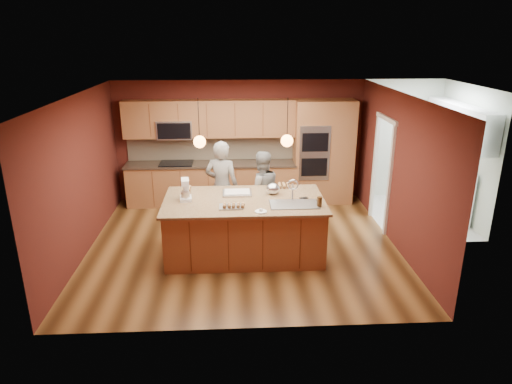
{
  "coord_description": "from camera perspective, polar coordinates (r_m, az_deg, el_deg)",
  "views": [
    {
      "loc": [
        -0.16,
        -7.54,
        3.66
      ],
      "look_at": [
        0.23,
        -0.1,
        1.05
      ],
      "focal_mm": 32.0,
      "sensor_mm": 36.0,
      "label": 1
    }
  ],
  "objects": [
    {
      "name": "mixing_bowl",
      "position": [
        7.93,
        2.14,
        0.43
      ],
      "size": [
        0.24,
        0.24,
        0.21
      ],
      "primitive_type": "ellipsoid",
      "color": "silver",
      "rests_on": "island"
    },
    {
      "name": "cupcakes_rack",
      "position": [
        7.3,
        -2.81,
        -1.68
      ],
      "size": [
        0.36,
        0.15,
        0.07
      ],
      "primitive_type": null,
      "color": "tan",
      "rests_on": "island"
    },
    {
      "name": "sheet_cake",
      "position": [
        7.96,
        -2.37,
        -0.09
      ],
      "size": [
        0.51,
        0.38,
        0.05
      ],
      "rotation": [
        0.0,
        0.0,
        0.02
      ],
      "color": "silver",
      "rests_on": "island"
    },
    {
      "name": "wall_back",
      "position": [
        10.31,
        -2.06,
        6.35
      ],
      "size": [
        5.5,
        0.0,
        5.5
      ],
      "primitive_type": "plane",
      "rotation": [
        1.57,
        0.0,
        0.0
      ],
      "color": "#4E1B16",
      "rests_on": "ground"
    },
    {
      "name": "wall_left",
      "position": [
        8.3,
        -21.06,
        1.84
      ],
      "size": [
        0.0,
        5.0,
        5.0
      ],
      "primitive_type": "plane",
      "rotation": [
        1.57,
        0.0,
        1.57
      ],
      "color": "#4E1B16",
      "rests_on": "ground"
    },
    {
      "name": "tumbler",
      "position": [
        7.44,
        7.93,
        -1.2
      ],
      "size": [
        0.08,
        0.08,
        0.16
      ],
      "primitive_type": "cylinder",
      "color": "#37210D",
      "rests_on": "island"
    },
    {
      "name": "stand_mixer",
      "position": [
        7.72,
        -8.8,
        0.12
      ],
      "size": [
        0.22,
        0.28,
        0.36
      ],
      "rotation": [
        0.0,
        0.0,
        0.11
      ],
      "color": "white",
      "rests_on": "island"
    },
    {
      "name": "ceiling",
      "position": [
        7.61,
        -1.82,
        12.06
      ],
      "size": [
        5.5,
        5.5,
        0.0
      ],
      "primitive_type": "plane",
      "rotation": [
        3.14,
        0.0,
        0.0
      ],
      "color": "silver",
      "rests_on": "ground"
    },
    {
      "name": "doorway_trim",
      "position": [
        9.21,
        15.43,
        2.14
      ],
      "size": [
        0.08,
        1.11,
        2.2
      ],
      "primitive_type": null,
      "color": "silver",
      "rests_on": "wall_right"
    },
    {
      "name": "cupcakes_left",
      "position": [
        8.23,
        -8.62,
        0.45
      ],
      "size": [
        0.14,
        0.22,
        0.06
      ],
      "primitive_type": null,
      "color": "tan",
      "rests_on": "island"
    },
    {
      "name": "wall_right",
      "position": [
        8.41,
        17.38,
        2.47
      ],
      "size": [
        0.0,
        5.0,
        5.0
      ],
      "primitive_type": "plane",
      "rotation": [
        1.57,
        0.0,
        -1.57
      ],
      "color": "#4E1B16",
      "rests_on": "ground"
    },
    {
      "name": "island",
      "position": [
        7.87,
        -1.36,
        -4.3
      ],
      "size": [
        2.71,
        1.51,
        1.38
      ],
      "color": "#975939",
      "rests_on": "floor"
    },
    {
      "name": "wall_front",
      "position": [
        5.55,
        -1.09,
        -5.29
      ],
      "size": [
        5.5,
        0.0,
        5.5
      ],
      "primitive_type": "plane",
      "rotation": [
        -1.57,
        0.0,
        0.0
      ],
      "color": "#4E1B16",
      "rests_on": "ground"
    },
    {
      "name": "person_right",
      "position": [
        8.72,
        0.65,
        0.09
      ],
      "size": [
        0.87,
        0.73,
        1.58
      ],
      "primitive_type": "imported",
      "rotation": [
        0.0,
        0.0,
        3.33
      ],
      "color": "slate",
      "rests_on": "floor"
    },
    {
      "name": "phone",
      "position": [
        7.79,
        5.99,
        -0.75
      ],
      "size": [
        0.16,
        0.12,
        0.01
      ],
      "primitive_type": "cube",
      "rotation": [
        0.0,
        0.0,
        0.34
      ],
      "color": "black",
      "rests_on": "island"
    },
    {
      "name": "cupcakes_right",
      "position": [
        8.31,
        3.51,
        0.84
      ],
      "size": [
        0.23,
        0.23,
        0.07
      ],
      "primitive_type": null,
      "color": "tan",
      "rests_on": "island"
    },
    {
      "name": "dryer",
      "position": [
        10.49,
        21.61,
        0.37
      ],
      "size": [
        0.67,
        0.69,
        1.0
      ],
      "primitive_type": "cube",
      "rotation": [
        0.0,
        0.0,
        0.09
      ],
      "color": "white",
      "rests_on": "floor"
    },
    {
      "name": "cabinet_run",
      "position": [
        10.16,
        -5.85,
        3.95
      ],
      "size": [
        3.74,
        0.64,
        2.3
      ],
      "color": "#975939",
      "rests_on": "floor"
    },
    {
      "name": "cooling_rack",
      "position": [
        7.36,
        -3.14,
        -1.84
      ],
      "size": [
        0.39,
        0.28,
        0.02
      ],
      "primitive_type": "cube",
      "rotation": [
        0.0,
        0.0,
        0.01
      ],
      "color": "#9C9FA4",
      "rests_on": "island"
    },
    {
      "name": "person_left",
      "position": [
        8.68,
        -4.28,
        0.65
      ],
      "size": [
        0.74,
        0.59,
        1.78
      ],
      "primitive_type": "imported",
      "rotation": [
        0.0,
        0.0,
        2.86
      ],
      "color": "black",
      "rests_on": "floor"
    },
    {
      "name": "floor",
      "position": [
        8.39,
        -1.63,
        -6.57
      ],
      "size": [
        5.5,
        5.5,
        0.0
      ],
      "primitive_type": "plane",
      "color": "#412711",
      "rests_on": "ground"
    },
    {
      "name": "laundry_room",
      "position": [
        9.99,
        24.13,
        7.79
      ],
      "size": [
        2.6,
        2.7,
        2.7
      ],
      "color": "silver",
      "rests_on": "ground"
    },
    {
      "name": "washer",
      "position": [
        9.99,
        23.24,
        -0.44
      ],
      "size": [
        0.84,
        0.85,
        1.1
      ],
      "primitive_type": "cube",
      "rotation": [
        0.0,
        0.0,
        -0.25
      ],
      "color": "white",
      "rests_on": "floor"
    },
    {
      "name": "pendant_left",
      "position": [
        7.42,
        -7.06,
        6.28
      ],
      "size": [
        0.2,
        0.2,
        0.8
      ],
      "color": "black",
      "rests_on": "ceiling"
    },
    {
      "name": "pendant_right",
      "position": [
        7.45,
        3.9,
        6.44
      ],
      "size": [
        0.2,
        0.2,
        0.8
      ],
      "color": "black",
      "rests_on": "ceiling"
    },
    {
      "name": "oven_column",
      "position": [
        10.25,
        8.39,
        4.94
      ],
      "size": [
        1.3,
        0.62,
        2.3
      ],
      "color": "#975939",
      "rests_on": "floor"
    },
    {
      "name": "plate",
      "position": [
        7.16,
        0.61,
        -2.45
      ],
      "size": [
        0.19,
        0.19,
        0.01
      ],
      "primitive_type": "cylinder",
      "color": "white",
      "rests_on": "island"
    }
  ]
}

